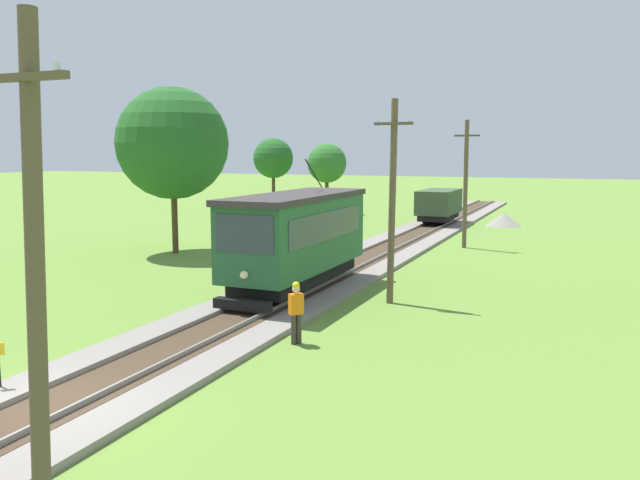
{
  "coord_description": "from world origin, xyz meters",
  "views": [
    {
      "loc": [
        10.14,
        -9.51,
        5.38
      ],
      "look_at": [
        -0.31,
        15.4,
        1.67
      ],
      "focal_mm": 36.26,
      "sensor_mm": 36.0,
      "label": 1
    }
  ],
  "objects_px": {
    "track_worker": "(296,310)",
    "tree_left_far": "(273,158)",
    "red_tram": "(297,237)",
    "gravel_pile": "(504,219)",
    "utility_pole_near_tram": "(392,200)",
    "utility_pole_foreground": "(36,288)",
    "tree_left_near": "(172,143)",
    "tree_right_far": "(327,163)",
    "freight_car": "(439,205)",
    "utility_pole_mid": "(466,183)"
  },
  "relations": [
    {
      "from": "utility_pole_foreground",
      "to": "utility_pole_near_tram",
      "type": "xyz_separation_m",
      "value": [
        0.0,
        15.94,
        0.04
      ]
    },
    {
      "from": "tree_left_far",
      "to": "utility_pole_near_tram",
      "type": "bearing_deg",
      "value": -56.79
    },
    {
      "from": "utility_pole_mid",
      "to": "tree_left_near",
      "type": "relative_size",
      "value": 0.81
    },
    {
      "from": "utility_pole_foreground",
      "to": "tree_right_far",
      "type": "height_order",
      "value": "utility_pole_foreground"
    },
    {
      "from": "freight_car",
      "to": "tree_left_far",
      "type": "bearing_deg",
      "value": 157.29
    },
    {
      "from": "red_tram",
      "to": "tree_left_far",
      "type": "height_order",
      "value": "tree_left_far"
    },
    {
      "from": "utility_pole_foreground",
      "to": "tree_left_near",
      "type": "bearing_deg",
      "value": 121.72
    },
    {
      "from": "freight_car",
      "to": "utility_pole_mid",
      "type": "distance_m",
      "value": 11.09
    },
    {
      "from": "gravel_pile",
      "to": "track_worker",
      "type": "bearing_deg",
      "value": -93.06
    },
    {
      "from": "utility_pole_mid",
      "to": "tree_left_near",
      "type": "height_order",
      "value": "tree_left_near"
    },
    {
      "from": "track_worker",
      "to": "tree_left_far",
      "type": "height_order",
      "value": "tree_left_far"
    },
    {
      "from": "utility_pole_near_tram",
      "to": "tree_left_near",
      "type": "xyz_separation_m",
      "value": [
        -13.89,
        6.52,
        2.1
      ]
    },
    {
      "from": "utility_pole_foreground",
      "to": "gravel_pile",
      "type": "bearing_deg",
      "value": 89.02
    },
    {
      "from": "utility_pole_foreground",
      "to": "utility_pole_near_tram",
      "type": "relative_size",
      "value": 0.99
    },
    {
      "from": "red_tram",
      "to": "tree_left_far",
      "type": "relative_size",
      "value": 1.29
    },
    {
      "from": "gravel_pile",
      "to": "track_worker",
      "type": "distance_m",
      "value": 32.14
    },
    {
      "from": "gravel_pile",
      "to": "utility_pole_near_tram",
      "type": "bearing_deg",
      "value": -91.58
    },
    {
      "from": "red_tram",
      "to": "freight_car",
      "type": "relative_size",
      "value": 1.64
    },
    {
      "from": "utility_pole_near_tram",
      "to": "gravel_pile",
      "type": "height_order",
      "value": "utility_pole_near_tram"
    },
    {
      "from": "freight_car",
      "to": "utility_pole_near_tram",
      "type": "relative_size",
      "value": 0.72
    },
    {
      "from": "utility_pole_foreground",
      "to": "tree_right_far",
      "type": "xyz_separation_m",
      "value": [
        -14.74,
        46.01,
        0.71
      ]
    },
    {
      "from": "utility_pole_near_tram",
      "to": "tree_left_near",
      "type": "relative_size",
      "value": 0.83
    },
    {
      "from": "utility_pole_near_tram",
      "to": "tree_left_far",
      "type": "bearing_deg",
      "value": 123.21
    },
    {
      "from": "tree_left_near",
      "to": "tree_right_far",
      "type": "distance_m",
      "value": 23.61
    },
    {
      "from": "tree_left_near",
      "to": "tree_right_far",
      "type": "relative_size",
      "value": 1.43
    },
    {
      "from": "tree_right_far",
      "to": "gravel_pile",
      "type": "bearing_deg",
      "value": -14.24
    },
    {
      "from": "tree_right_far",
      "to": "utility_pole_near_tram",
      "type": "bearing_deg",
      "value": -63.89
    },
    {
      "from": "utility_pole_near_tram",
      "to": "track_worker",
      "type": "distance_m",
      "value": 6.61
    },
    {
      "from": "red_tram",
      "to": "gravel_pile",
      "type": "xyz_separation_m",
      "value": [
        4.41,
        26.21,
        -1.7
      ]
    },
    {
      "from": "utility_pole_mid",
      "to": "freight_car",
      "type": "bearing_deg",
      "value": 109.81
    },
    {
      "from": "red_tram",
      "to": "utility_pole_mid",
      "type": "relative_size",
      "value": 1.2
    },
    {
      "from": "utility_pole_near_tram",
      "to": "tree_left_far",
      "type": "relative_size",
      "value": 1.09
    },
    {
      "from": "freight_car",
      "to": "utility_pole_near_tram",
      "type": "bearing_deg",
      "value": -81.46
    },
    {
      "from": "red_tram",
      "to": "tree_left_far",
      "type": "xyz_separation_m",
      "value": [
        -17.08,
        31.79,
        2.57
      ]
    },
    {
      "from": "track_worker",
      "to": "tree_left_near",
      "type": "distance_m",
      "value": 18.57
    },
    {
      "from": "utility_pole_near_tram",
      "to": "gravel_pile",
      "type": "distance_m",
      "value": 26.35
    },
    {
      "from": "freight_car",
      "to": "tree_left_near",
      "type": "distance_m",
      "value": 21.16
    },
    {
      "from": "utility_pole_foreground",
      "to": "gravel_pile",
      "type": "xyz_separation_m",
      "value": [
        0.72,
        42.09,
        -3.17
      ]
    },
    {
      "from": "track_worker",
      "to": "tree_left_near",
      "type": "bearing_deg",
      "value": -2.35
    },
    {
      "from": "gravel_pile",
      "to": "tree_left_near",
      "type": "height_order",
      "value": "tree_left_near"
    },
    {
      "from": "red_tram",
      "to": "gravel_pile",
      "type": "bearing_deg",
      "value": 80.45
    },
    {
      "from": "red_tram",
      "to": "tree_left_far",
      "type": "distance_m",
      "value": 36.17
    },
    {
      "from": "gravel_pile",
      "to": "tree_left_far",
      "type": "bearing_deg",
      "value": 165.45
    },
    {
      "from": "freight_car",
      "to": "gravel_pile",
      "type": "relative_size",
      "value": 2.03
    },
    {
      "from": "red_tram",
      "to": "freight_car",
      "type": "height_order",
      "value": "red_tram"
    },
    {
      "from": "utility_pole_mid",
      "to": "tree_left_far",
      "type": "bearing_deg",
      "value": 140.05
    },
    {
      "from": "utility_pole_near_tram",
      "to": "freight_car",
      "type": "bearing_deg",
      "value": 98.54
    },
    {
      "from": "freight_car",
      "to": "tree_right_far",
      "type": "bearing_deg",
      "value": 153.57
    },
    {
      "from": "freight_car",
      "to": "utility_pole_near_tram",
      "type": "distance_m",
      "value": 24.95
    },
    {
      "from": "utility_pole_near_tram",
      "to": "red_tram",
      "type": "bearing_deg",
      "value": -179.02
    }
  ]
}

